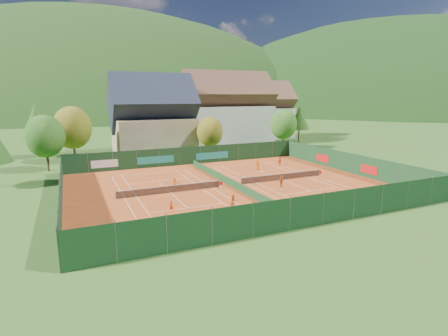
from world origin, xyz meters
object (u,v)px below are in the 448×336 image
Objects in this scene: player_right_near at (281,181)px; hotel_block_b at (261,113)px; player_left_far at (175,182)px; player_right_far_a at (258,165)px; chalet at (153,120)px; ball_hopper at (381,193)px; player_left_mid at (233,201)px; player_right_far_b at (280,161)px; hotel_block_a at (227,113)px; player_left_near at (171,206)px.

hotel_block_b is at bearing 47.22° from player_right_near.
player_right_far_a is (15.08, 5.23, 0.08)m from player_left_far.
chalet is 20.25× the size of ball_hopper.
player_left_far is (-20.43, 14.10, 0.14)m from ball_hopper.
ball_hopper is at bearing -7.59° from player_left_mid.
hotel_block_b is at bearing -141.98° from player_right_far_b.
hotel_block_a is at bearing 70.45° from player_left_mid.
chalet is at bearing 93.37° from player_left_mid.
chalet is 38.01m from player_left_near.
chalet is 11.70× the size of player_left_far.
hotel_block_a is (19.00, 6.00, 0.76)m from chalet.
player_left_mid is at bearing -122.67° from hotel_block_b.
hotel_block_b is 12.49× the size of player_left_far.
chalet is 45.55m from ball_hopper.
ball_hopper is 0.58× the size of player_left_far.
hotel_block_a is at bearing -122.43° from player_right_far_b.
player_right_far_b is at bearing 49.71° from player_left_mid.
player_right_far_b is (23.01, 15.54, 0.17)m from player_left_near.
player_right_near is at bearing 7.11° from player_left_near.
player_left_far is (-22.87, -33.90, -6.69)m from hotel_block_a.
hotel_block_b is (14.00, 8.00, -0.76)m from hotel_block_a.
chalet reaches higher than player_left_far.
ball_hopper is at bearing -92.90° from hotel_block_a.
player_left_mid is (-33.60, -52.39, -5.88)m from hotel_block_b.
hotel_block_b reaches higher than player_left_far.
player_right_far_a reaches higher than player_left_mid.
hotel_block_b reaches higher than player_right_far_b.
player_right_far_a is (11.81, 15.72, 0.03)m from player_left_mid.
chalet is 0.94× the size of hotel_block_b.
player_right_far_b is at bearing -115.45° from hotel_block_b.
hotel_block_b is at bearing 45.69° from player_left_near.
ball_hopper is 0.54× the size of player_left_mid.
player_right_far_b is at bearing 91.09° from ball_hopper.
hotel_block_a is at bearing 52.68° from player_left_near.
player_left_far is at bearing 0.85° from player_right_far_a.
player_left_mid reaches higher than player_left_near.
hotel_block_a is 48.98m from player_left_mid.
player_left_near is (-6.84, -36.91, -6.02)m from chalet.
chalet is 25.96m from player_right_far_a.
ball_hopper is at bearing 64.56° from player_right_far_b.
player_right_far_b is at bearing 42.32° from player_right_near.
player_right_near is 0.96× the size of player_right_far_b.
player_right_near is 0.97× the size of player_right_far_a.
player_left_near is at bearing -121.06° from hotel_block_a.
hotel_block_a reaches higher than player_left_far.
player_left_mid is at bearing 120.69° from player_left_far.
ball_hopper is (-16.43, -56.00, -6.06)m from hotel_block_b.
chalet is 10.50× the size of player_right_far_a.
chalet is at bearing 73.24° from player_left_near.
hotel_block_b reaches higher than player_right_far_a.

